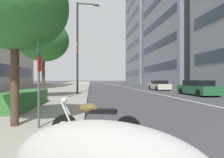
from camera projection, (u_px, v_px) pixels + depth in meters
The scene contains 11 objects.
sidewalk_right_plaza at pixel (62, 87), 30.71m from camera, with size 160.00×9.35×0.15m, color gray.
lane_centre_stripe at pixel (122, 86), 37.10m from camera, with size 110.00×0.16×0.01m, color silver.
motorcycle_by_sign_pole at pixel (95, 124), 4.17m from camera, with size 0.75×2.08×1.08m.
car_approaching_light at pixel (198, 88), 16.23m from camera, with size 4.27×1.94×1.37m.
car_mid_block_traffic at pixel (159, 86), 24.30m from camera, with size 4.24×1.89×1.30m.
parking_sign_by_curb at pixel (39, 71), 4.76m from camera, with size 0.32×0.06×2.42m.
street_lamp_with_banners at pixel (81, 40), 17.06m from camera, with size 1.26×2.22×8.71m.
clipped_hedge_bed at pixel (24, 99), 8.33m from camera, with size 4.34×1.10×0.74m, color #337033.
street_tree_mid_sidewalk at pixel (15, 5), 4.97m from camera, with size 2.98×2.98×4.66m.
street_tree_by_lamp_post at pixel (43, 40), 12.88m from camera, with size 3.66×3.66×5.72m.
office_tower_near_left at pixel (158, 20), 68.42m from camera, with size 22.52×21.12×49.14m.
Camera 1 is at (-1.56, 6.69, 1.45)m, focal length 28.44 mm.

